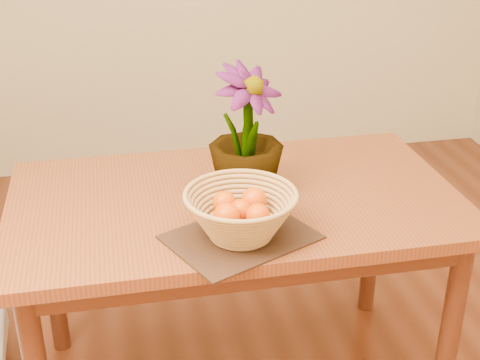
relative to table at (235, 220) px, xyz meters
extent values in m
cube|color=brown|center=(0.00, 0.00, 0.07)|extent=(1.40, 0.80, 0.04)
cube|color=#472010|center=(0.00, 0.00, 0.01)|extent=(1.28, 0.68, 0.08)
cylinder|color=#472010|center=(0.62, -0.32, -0.31)|extent=(0.06, 0.06, 0.71)
cylinder|color=#472010|center=(-0.62, 0.32, -0.31)|extent=(0.06, 0.06, 0.71)
cylinder|color=#472010|center=(0.62, 0.32, -0.31)|extent=(0.06, 0.06, 0.71)
cube|color=#331B12|center=(-0.03, -0.25, 0.09)|extent=(0.47, 0.42, 0.01)
cylinder|color=#B1894A|center=(-0.03, -0.25, 0.10)|extent=(0.16, 0.16, 0.01)
sphere|color=#ED5103|center=(-0.03, -0.25, 0.18)|extent=(0.06, 0.06, 0.06)
sphere|color=#ED5103|center=(0.01, -0.22, 0.18)|extent=(0.07, 0.07, 0.07)
sphere|color=#ED5103|center=(-0.07, -0.21, 0.18)|extent=(0.07, 0.07, 0.07)
sphere|color=#ED5103|center=(-0.08, -0.29, 0.18)|extent=(0.07, 0.07, 0.07)
sphere|color=#ED5103|center=(0.00, -0.30, 0.18)|extent=(0.07, 0.07, 0.07)
imported|color=#174714|center=(0.04, 0.01, 0.29)|extent=(0.32, 0.32, 0.41)
camera|label=1|loc=(-0.36, -1.82, 1.04)|focal=50.00mm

